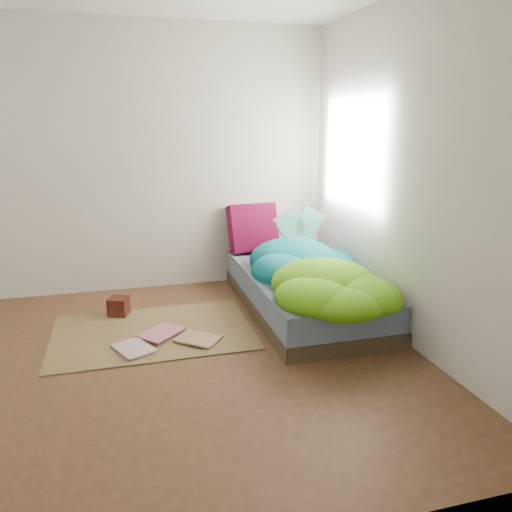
# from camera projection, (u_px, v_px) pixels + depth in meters

# --- Properties ---
(ground) EXTENTS (3.50, 3.50, 0.00)m
(ground) POSITION_uv_depth(u_px,v_px,m) (180.00, 360.00, 3.62)
(ground) COLOR #482F1B
(ground) RESTS_ON ground
(room_walls) EXTENTS (3.54, 3.54, 2.62)m
(room_walls) POSITION_uv_depth(u_px,v_px,m) (171.00, 130.00, 3.20)
(room_walls) COLOR silver
(room_walls) RESTS_ON ground
(bed) EXTENTS (1.00, 2.00, 0.34)m
(bed) POSITION_uv_depth(u_px,v_px,m) (303.00, 292.00, 4.56)
(bed) COLOR #33291C
(bed) RESTS_ON ground
(duvet) EXTENTS (0.96, 1.84, 0.34)m
(duvet) POSITION_uv_depth(u_px,v_px,m) (313.00, 262.00, 4.26)
(duvet) COLOR #064B69
(duvet) RESTS_ON bed
(rug) EXTENTS (1.60, 1.10, 0.01)m
(rug) POSITION_uv_depth(u_px,v_px,m) (153.00, 332.00, 4.09)
(rug) COLOR brown
(rug) RESTS_ON ground
(pillow_floral) EXTENTS (0.61, 0.53, 0.12)m
(pillow_floral) POSITION_uv_depth(u_px,v_px,m) (291.00, 246.00, 5.26)
(pillow_floral) COLOR beige
(pillow_floral) RESTS_ON bed
(pillow_magenta) EXTENTS (0.51, 0.20, 0.50)m
(pillow_magenta) POSITION_uv_depth(u_px,v_px,m) (253.00, 228.00, 5.23)
(pillow_magenta) COLOR #47041B
(pillow_magenta) RESTS_ON bed
(open_book) EXTENTS (0.43, 0.13, 0.26)m
(open_book) POSITION_uv_depth(u_px,v_px,m) (300.00, 214.00, 4.84)
(open_book) COLOR green
(open_book) RESTS_ON duvet
(wooden_box) EXTENTS (0.21, 0.21, 0.16)m
(wooden_box) POSITION_uv_depth(u_px,v_px,m) (119.00, 306.00, 4.42)
(wooden_box) COLOR #3B190D
(wooden_box) RESTS_ON rug
(floor_book_a) EXTENTS (0.35, 0.39, 0.02)m
(floor_book_a) POSITION_uv_depth(u_px,v_px,m) (120.00, 353.00, 3.67)
(floor_book_a) COLOR beige
(floor_book_a) RESTS_ON rug
(floor_book_b) EXTENTS (0.41, 0.41, 0.03)m
(floor_book_b) POSITION_uv_depth(u_px,v_px,m) (149.00, 330.00, 4.07)
(floor_book_b) COLOR pink
(floor_book_b) RESTS_ON rug
(floor_book_c) EXTENTS (0.40, 0.38, 0.02)m
(floor_book_c) POSITION_uv_depth(u_px,v_px,m) (191.00, 345.00, 3.81)
(floor_book_c) COLOR tan
(floor_book_c) RESTS_ON rug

